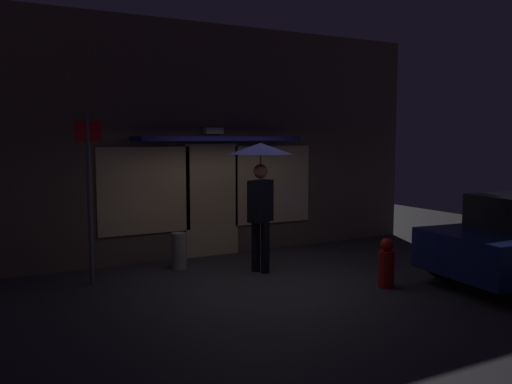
# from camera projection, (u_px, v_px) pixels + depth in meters

# --- Properties ---
(ground_plane) EXTENTS (18.00, 18.00, 0.00)m
(ground_plane) POSITION_uv_depth(u_px,v_px,m) (268.00, 280.00, 8.87)
(ground_plane) COLOR #38353A
(building_facade) EXTENTS (9.51, 1.00, 4.49)m
(building_facade) POSITION_uv_depth(u_px,v_px,m) (208.00, 142.00, 10.69)
(building_facade) COLOR brown
(building_facade) RESTS_ON ground
(person_with_umbrella) EXTENTS (1.11, 1.11, 2.23)m
(person_with_umbrella) POSITION_uv_depth(u_px,v_px,m) (260.00, 172.00, 9.27)
(person_with_umbrella) COLOR black
(person_with_umbrella) RESTS_ON ground
(street_sign_post) EXTENTS (0.40, 0.07, 2.67)m
(street_sign_post) POSITION_uv_depth(u_px,v_px,m) (89.00, 190.00, 8.48)
(street_sign_post) COLOR #595B60
(street_sign_post) RESTS_ON ground
(sidewalk_bollard) EXTENTS (0.26, 0.26, 0.65)m
(sidewalk_bollard) POSITION_uv_depth(u_px,v_px,m) (179.00, 251.00, 9.61)
(sidewalk_bollard) COLOR #9E998E
(sidewalk_bollard) RESTS_ON ground
(fire_hydrant) EXTENTS (0.25, 0.25, 0.78)m
(fire_hydrant) POSITION_uv_depth(u_px,v_px,m) (386.00, 265.00, 8.44)
(fire_hydrant) COLOR #B21914
(fire_hydrant) RESTS_ON ground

